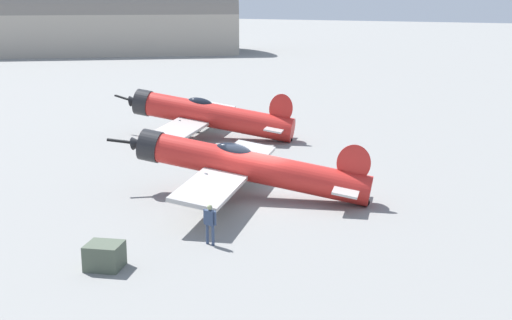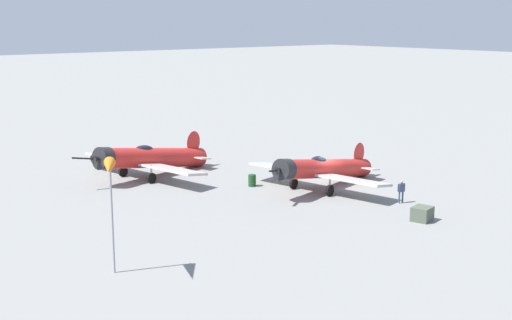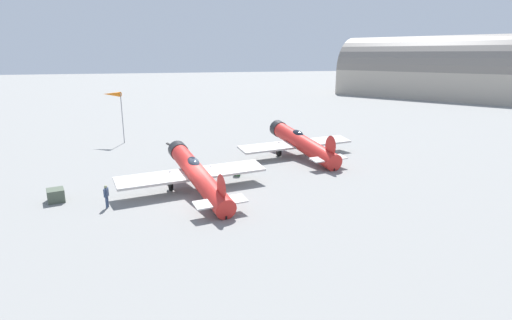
# 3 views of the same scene
# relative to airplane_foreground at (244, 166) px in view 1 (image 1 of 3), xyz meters

# --- Properties ---
(ground_plane) EXTENTS (400.00, 400.00, 0.00)m
(ground_plane) POSITION_rel_airplane_foreground_xyz_m (0.53, 0.10, -1.48)
(ground_plane) COLOR gray
(airplane_foreground) EXTENTS (12.21, 11.35, 3.02)m
(airplane_foreground) POSITION_rel_airplane_foreground_xyz_m (0.00, 0.00, 0.00)
(airplane_foreground) COLOR red
(airplane_foreground) RESTS_ON ground_plane
(airplane_mid_apron) EXTENTS (12.37, 12.26, 3.18)m
(airplane_mid_apron) POSITION_rel_airplane_foreground_xyz_m (-7.84, 11.21, 0.01)
(airplane_mid_apron) COLOR red
(airplane_mid_apron) RESTS_ON ground_plane
(ground_crew_mechanic) EXTENTS (0.59, 0.30, 1.56)m
(ground_crew_mechanic) POSITION_rel_airplane_foreground_xyz_m (1.43, -6.11, -0.54)
(ground_crew_mechanic) COLOR #384766
(ground_crew_mechanic) RESTS_ON ground_plane
(equipment_crate) EXTENTS (1.41, 1.33, 0.88)m
(equipment_crate) POSITION_rel_airplane_foreground_xyz_m (-0.80, -9.59, -1.04)
(equipment_crate) COLOR #4C5647
(equipment_crate) RESTS_ON ground_plane
(fuel_drum) EXTENTS (0.60, 0.60, 0.88)m
(fuel_drum) POSITION_rel_airplane_foreground_xyz_m (-3.48, 3.83, -1.04)
(fuel_drum) COLOR #19471E
(fuel_drum) RESTS_ON ground_plane
(distant_hangar) EXTENTS (43.21, 35.93, 15.76)m
(distant_hangar) POSITION_rel_airplane_foreground_xyz_m (-53.50, 61.84, 3.70)
(distant_hangar) COLOR #ADA393
(distant_hangar) RESTS_ON ground_plane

